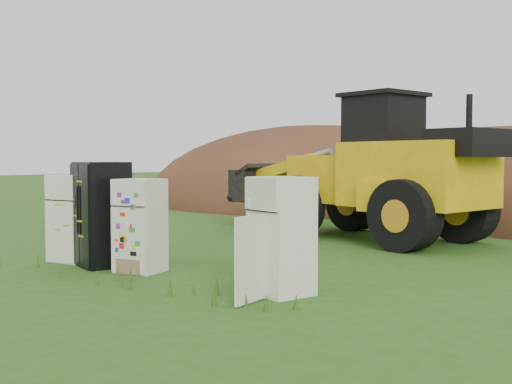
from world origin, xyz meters
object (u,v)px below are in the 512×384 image
at_px(fridge_leftmost, 74,218).
at_px(wheel_loader, 355,167).
at_px(fridge_black_side, 102,214).
at_px(fridge_sticker, 140,225).
at_px(fridge_open_door, 282,236).

relative_size(fridge_leftmost, wheel_loader, 0.23).
bearing_deg(fridge_black_side, fridge_sticker, 18.22).
bearing_deg(fridge_leftmost, fridge_black_side, -8.46).
height_order(fridge_sticker, wheel_loader, wheel_loader).
bearing_deg(fridge_open_door, fridge_leftmost, -163.56).
relative_size(fridge_sticker, wheel_loader, 0.22).
distance_m(fridge_leftmost, wheel_loader, 6.98).
relative_size(fridge_sticker, fridge_open_door, 0.95).
bearing_deg(fridge_leftmost, fridge_sticker, -8.97).
bearing_deg(wheel_loader, fridge_leftmost, -97.59).
distance_m(fridge_sticker, wheel_loader, 6.60).
height_order(fridge_black_side, fridge_sticker, fridge_black_side).
bearing_deg(fridge_sticker, fridge_black_side, 168.30).
height_order(fridge_leftmost, fridge_black_side, fridge_black_side).
xyz_separation_m(fridge_leftmost, fridge_sticker, (1.81, 0.00, -0.02)).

